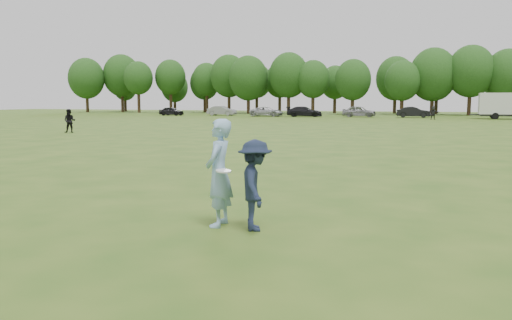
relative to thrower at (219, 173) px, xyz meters
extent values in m
plane|color=#2C5116|center=(0.13, 0.71, -0.96)|extent=(200.00, 200.00, 0.00)
imported|color=#8CB4D8|center=(0.00, 0.00, 0.00)|extent=(0.53, 0.74, 1.93)
imported|color=#1A2339|center=(0.71, -0.05, -0.17)|extent=(0.95, 1.17, 1.58)
imported|color=black|center=(-20.52, 20.42, -0.13)|extent=(0.99, 0.90, 1.67)
imported|color=#252525|center=(3.28, 55.33, -0.15)|extent=(1.51, 0.50, 1.62)
imported|color=black|center=(-34.30, 59.24, -0.31)|extent=(3.90, 1.77, 1.30)
imported|color=gray|center=(-26.86, 61.34, -0.24)|extent=(4.41, 1.58, 1.45)
imported|color=#AFB0B4|center=(-19.25, 59.96, -0.29)|extent=(4.89, 2.30, 1.35)
imported|color=black|center=(-13.75, 60.22, -0.25)|extent=(5.13, 2.50, 1.44)
imported|color=gray|center=(-6.38, 61.67, -0.19)|extent=(4.60, 1.95, 1.55)
imported|color=black|center=(0.80, 61.78, -0.24)|extent=(4.45, 1.74, 1.45)
cylinder|color=white|center=(0.17, -0.19, 0.07)|extent=(0.33, 0.33, 0.07)
cylinder|color=black|center=(10.37, 58.46, -0.56)|extent=(0.80, 0.25, 0.80)
cylinder|color=black|center=(10.37, 60.96, -0.56)|extent=(0.80, 0.25, 0.80)
cube|color=#333333|center=(8.17, 59.71, -0.41)|extent=(1.20, 0.15, 0.12)
cylinder|color=#332114|center=(-60.54, 72.91, 0.85)|extent=(0.56, 0.56, 3.63)
ellipsoid|color=#1D3E14|center=(-60.54, 72.91, 5.59)|extent=(6.88, 6.88, 7.91)
cylinder|color=#332114|center=(-55.37, 77.08, 1.10)|extent=(0.56, 0.56, 4.13)
ellipsoid|color=#1D3E14|center=(-55.37, 77.08, 6.25)|extent=(7.25, 7.25, 8.34)
cylinder|color=#332114|center=(-49.22, 73.47, 1.13)|extent=(0.56, 0.56, 4.18)
ellipsoid|color=#1D3E14|center=(-49.22, 73.47, 5.52)|extent=(5.42, 5.42, 6.23)
cylinder|color=#332114|center=(-44.34, 76.93, 1.17)|extent=(0.56, 0.56, 4.26)
ellipsoid|color=#1D3E14|center=(-44.34, 76.93, 5.76)|extent=(5.79, 5.79, 6.66)
cylinder|color=#332114|center=(-37.46, 78.50, 0.99)|extent=(0.56, 0.56, 3.91)
ellipsoid|color=#1D3E14|center=(-37.46, 78.50, 5.27)|extent=(5.47, 5.47, 6.29)
cylinder|color=#332114|center=(-32.16, 76.74, 0.95)|extent=(0.56, 0.56, 3.83)
ellipsoid|color=#1D3E14|center=(-32.16, 76.74, 5.74)|extent=(6.75, 6.75, 7.76)
cylinder|color=#332114|center=(-27.25, 73.78, 0.66)|extent=(0.56, 0.56, 3.25)
ellipsoid|color=#1D3E14|center=(-27.25, 73.78, 5.17)|extent=(6.76, 6.76, 7.78)
cylinder|color=#332114|center=(-20.09, 74.19, 0.89)|extent=(0.56, 0.56, 3.71)
ellipsoid|color=#1D3E14|center=(-20.09, 74.19, 5.58)|extent=(6.68, 6.68, 7.68)
cylinder|color=#332114|center=(-15.77, 73.80, 0.76)|extent=(0.56, 0.56, 3.46)
ellipsoid|color=#1D3E14|center=(-15.77, 73.80, 4.83)|extent=(5.49, 5.49, 6.31)
cylinder|color=#332114|center=(-9.18, 73.66, 0.61)|extent=(0.56, 0.56, 3.14)
ellipsoid|color=#1D3E14|center=(-9.18, 73.66, 4.63)|extent=(5.78, 5.78, 6.64)
cylinder|color=#332114|center=(-1.48, 73.40, 0.54)|extent=(0.56, 0.56, 3.01)
ellipsoid|color=#1D3E14|center=(-1.48, 73.40, 4.37)|extent=(5.46, 5.46, 6.28)
cylinder|color=#332114|center=(2.96, 75.78, 0.65)|extent=(0.56, 0.56, 3.23)
ellipsoid|color=#1D3E14|center=(2.96, 75.78, 5.36)|extent=(7.29, 7.29, 8.38)
cylinder|color=#332114|center=(8.37, 75.68, 0.92)|extent=(0.56, 0.56, 3.77)
ellipsoid|color=#1D3E14|center=(8.37, 75.68, 5.76)|extent=(6.95, 6.95, 8.00)
cylinder|color=#332114|center=(13.51, 76.27, 0.70)|extent=(0.56, 0.56, 3.33)
ellipsoid|color=#1D3E14|center=(13.51, 76.27, 5.21)|extent=(6.71, 6.71, 7.71)
cylinder|color=#332114|center=(-58.13, 82.12, 0.52)|extent=(0.56, 0.56, 2.97)
ellipsoid|color=#1D3E14|center=(-58.13, 82.12, 4.07)|extent=(4.85, 4.85, 5.58)
cylinder|color=#332114|center=(-46.97, 83.24, 0.40)|extent=(0.56, 0.56, 2.73)
ellipsoid|color=#1D3E14|center=(-46.97, 83.24, 4.08)|extent=(5.45, 5.45, 6.27)
cylinder|color=#332114|center=(-39.42, 81.65, 0.66)|extent=(0.56, 0.56, 3.25)
ellipsoid|color=#1D3E14|center=(-39.42, 81.65, 4.71)|extent=(5.68, 5.68, 6.53)
cylinder|color=#332114|center=(-29.59, 84.64, 0.85)|extent=(0.56, 0.56, 3.62)
ellipsoid|color=#1D3E14|center=(-29.59, 84.64, 5.12)|extent=(5.80, 5.80, 6.67)
cylinder|color=#332114|center=(-24.11, 82.10, 0.84)|extent=(0.56, 0.56, 3.61)
ellipsoid|color=#1D3E14|center=(-24.11, 82.10, 5.02)|extent=(5.58, 5.58, 6.42)
cylinder|color=#332114|center=(-13.81, 82.63, 0.68)|extent=(0.56, 0.56, 3.29)
ellipsoid|color=#1D3E14|center=(-13.81, 82.63, 4.58)|extent=(5.30, 5.30, 6.09)
cylinder|color=#332114|center=(-3.36, 84.10, 0.68)|extent=(0.56, 0.56, 3.28)
ellipsoid|color=#1D3E14|center=(-3.36, 84.10, 5.20)|extent=(6.78, 6.78, 7.79)
cylinder|color=#332114|center=(3.59, 82.56, 0.59)|extent=(0.56, 0.56, 3.11)
ellipsoid|color=#1D3E14|center=(3.59, 82.56, 4.42)|extent=(5.34, 5.34, 6.14)
cylinder|color=#332114|center=(13.01, 83.97, 0.78)|extent=(0.56, 0.56, 3.50)
ellipsoid|color=#1D3E14|center=(13.01, 83.97, 4.58)|extent=(4.82, 4.82, 5.54)
camera|label=1|loc=(3.60, -8.05, 1.28)|focal=35.00mm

